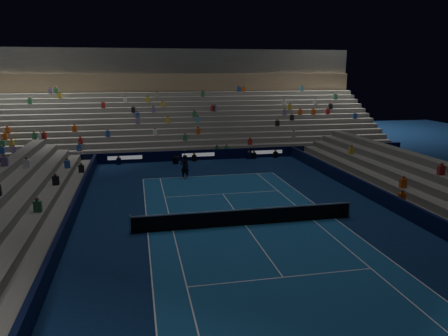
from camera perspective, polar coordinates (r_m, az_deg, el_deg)
The scene contains 9 objects.
ground at distance 24.50m, azimuth 2.88°, elevation -7.66°, with size 90.00×90.00×0.00m, color #0B2047.
court_surface at distance 24.50m, azimuth 2.88°, elevation -7.65°, with size 10.97×23.77×0.01m, color navy.
sponsor_barrier_far at distance 41.89m, azimuth -3.47°, elevation 1.75°, with size 44.00×0.25×1.00m, color black.
sponsor_barrier_east at distance 28.28m, azimuth 22.35°, elevation -4.74°, with size 0.25×37.00×1.00m, color black.
sponsor_barrier_west at distance 23.93m, azimuth -20.43°, elevation -7.73°, with size 0.25×37.00×1.00m, color black.
grandstand_main at distance 50.69m, azimuth -5.07°, elevation 6.96°, with size 44.00×15.20×11.20m.
tennis_net at distance 24.33m, azimuth 2.89°, elevation -6.55°, with size 12.90×0.10×1.10m.
tennis_player at distance 34.60m, azimuth -5.27°, elevation 0.16°, with size 0.72×0.48×1.99m, color black.
broadcast_camera at distance 40.51m, azimuth -6.46°, elevation 1.07°, with size 0.60×1.01×0.66m.
Camera 1 is at (-5.84, -22.18, 8.62)m, focal length 34.21 mm.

